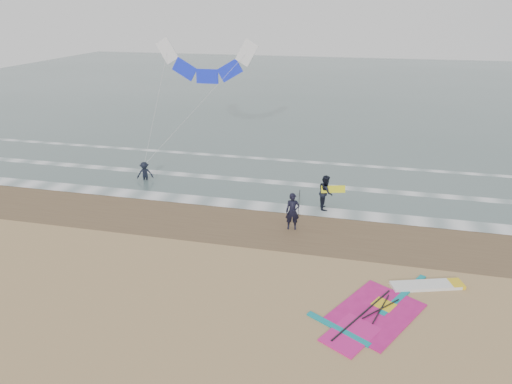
% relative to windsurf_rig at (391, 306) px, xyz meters
% --- Properties ---
extents(ground, '(120.00, 120.00, 0.00)m').
position_rel_windsurf_rig_xyz_m(ground, '(-4.66, -0.43, -0.04)').
color(ground, tan).
rests_on(ground, ground).
extents(sea_water, '(120.00, 80.00, 0.02)m').
position_rel_windsurf_rig_xyz_m(sea_water, '(-4.66, 47.57, -0.03)').
color(sea_water, '#47605E').
rests_on(sea_water, ground).
extents(wet_sand_band, '(120.00, 5.00, 0.01)m').
position_rel_windsurf_rig_xyz_m(wet_sand_band, '(-4.66, 5.57, -0.03)').
color(wet_sand_band, brown).
rests_on(wet_sand_band, ground).
extents(foam_waterline, '(120.00, 9.15, 0.02)m').
position_rel_windsurf_rig_xyz_m(foam_waterline, '(-4.66, 10.01, -0.01)').
color(foam_waterline, white).
rests_on(foam_waterline, ground).
extents(windsurf_rig, '(5.92, 5.61, 0.14)m').
position_rel_windsurf_rig_xyz_m(windsurf_rig, '(0.00, 0.00, 0.00)').
color(windsurf_rig, white).
rests_on(windsurf_rig, ground).
extents(person_standing, '(0.76, 0.57, 1.90)m').
position_rel_windsurf_rig_xyz_m(person_standing, '(-4.58, 5.47, 0.91)').
color(person_standing, black).
rests_on(person_standing, ground).
extents(person_walking, '(0.89, 1.05, 1.93)m').
position_rel_windsurf_rig_xyz_m(person_walking, '(-3.22, 8.32, 0.93)').
color(person_walking, black).
rests_on(person_walking, ground).
extents(person_wading, '(1.17, 0.92, 1.59)m').
position_rel_windsurf_rig_xyz_m(person_wading, '(-14.78, 10.05, 0.76)').
color(person_wading, black).
rests_on(person_wading, ground).
extents(held_pole, '(0.17, 0.86, 1.82)m').
position_rel_windsurf_rig_xyz_m(held_pole, '(-4.28, 5.47, 1.36)').
color(held_pole, black).
rests_on(held_pole, ground).
extents(carried_kiteboard, '(1.30, 0.51, 0.39)m').
position_rel_windsurf_rig_xyz_m(carried_kiteboard, '(-2.82, 8.22, 1.18)').
color(carried_kiteboard, yellow).
rests_on(carried_kiteboard, ground).
extents(surf_kite, '(6.93, 4.12, 7.47)m').
position_rel_windsurf_rig_xyz_m(surf_kite, '(-11.76, 14.09, 6.80)').
color(surf_kite, white).
rests_on(surf_kite, ground).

